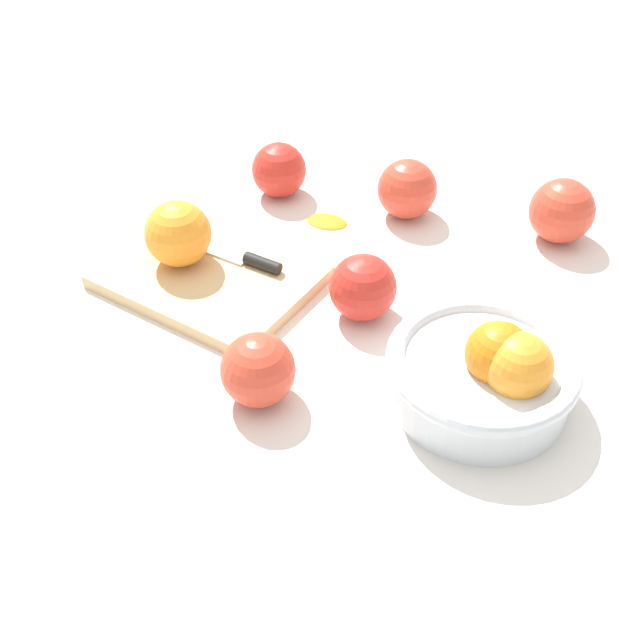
% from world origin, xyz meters
% --- Properties ---
extents(ground_plane, '(2.40, 2.40, 0.00)m').
position_xyz_m(ground_plane, '(0.00, 0.00, 0.00)').
color(ground_plane, silver).
extents(bowl, '(0.18, 0.18, 0.09)m').
position_xyz_m(bowl, '(-0.20, 0.09, 0.04)').
color(bowl, silver).
rests_on(bowl, ground_plane).
extents(cutting_board, '(0.24, 0.19, 0.02)m').
position_xyz_m(cutting_board, '(0.14, 0.07, 0.01)').
color(cutting_board, '#DBB77F').
rests_on(cutting_board, ground_plane).
extents(orange_on_board, '(0.07, 0.07, 0.07)m').
position_xyz_m(orange_on_board, '(0.17, 0.07, 0.05)').
color(orange_on_board, orange).
rests_on(orange_on_board, cutting_board).
extents(knife, '(0.16, 0.02, 0.01)m').
position_xyz_m(knife, '(0.12, 0.03, 0.02)').
color(knife, silver).
rests_on(knife, cutting_board).
extents(apple_front_right, '(0.07, 0.07, 0.07)m').
position_xyz_m(apple_front_right, '(0.16, -0.14, 0.04)').
color(apple_front_right, red).
rests_on(apple_front_right, ground_plane).
extents(apple_back_left, '(0.07, 0.07, 0.07)m').
position_xyz_m(apple_back_left, '(-0.04, 0.03, 0.04)').
color(apple_back_left, red).
rests_on(apple_back_left, ground_plane).
extents(apple_front_left, '(0.08, 0.08, 0.08)m').
position_xyz_m(apple_front_left, '(-0.18, -0.21, 0.04)').
color(apple_front_left, '#D6422D').
rests_on(apple_front_left, ground_plane).
extents(apple_front_center, '(0.07, 0.07, 0.07)m').
position_xyz_m(apple_front_center, '(-0.00, -0.17, 0.04)').
color(apple_front_center, '#D6422D').
rests_on(apple_front_center, ground_plane).
extents(apple_back_center, '(0.07, 0.07, 0.07)m').
position_xyz_m(apple_back_center, '(-0.01, 0.19, 0.04)').
color(apple_back_center, '#D6422D').
rests_on(apple_back_center, ground_plane).
extents(citrus_peel, '(0.06, 0.04, 0.01)m').
position_xyz_m(citrus_peel, '(0.08, -0.11, 0.00)').
color(citrus_peel, orange).
rests_on(citrus_peel, ground_plane).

